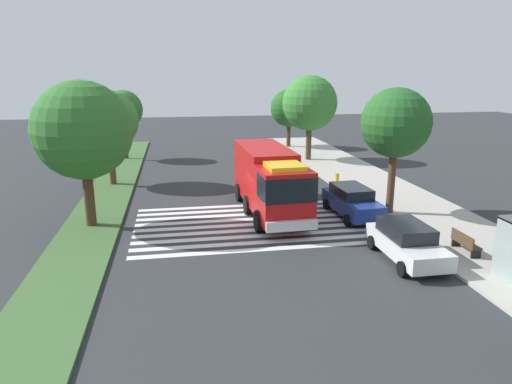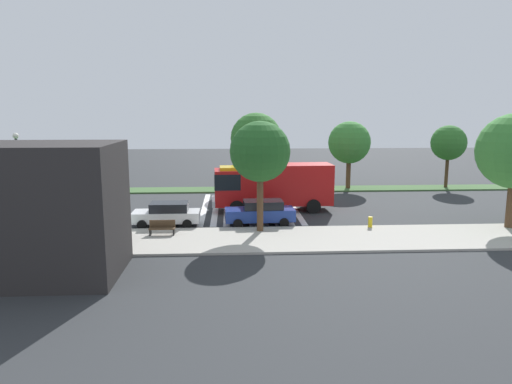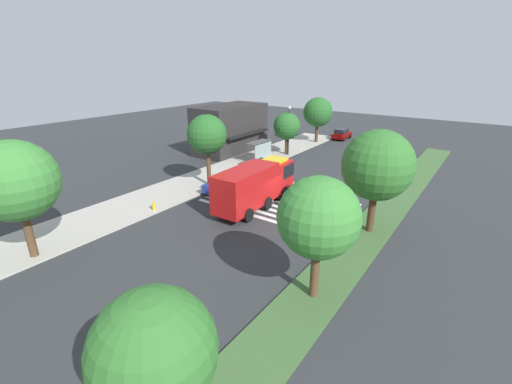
% 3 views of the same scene
% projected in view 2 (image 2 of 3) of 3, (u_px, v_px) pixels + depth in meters
% --- Properties ---
extents(ground_plane, '(120.00, 120.00, 0.00)m').
position_uv_depth(ground_plane, '(257.00, 208.00, 38.14)').
color(ground_plane, '#2D3033').
extents(sidewalk, '(60.00, 5.70, 0.14)m').
position_uv_depth(sidewalk, '(267.00, 239.00, 28.48)').
color(sidewalk, '#ADA89E').
rests_on(sidewalk, ground_plane).
extents(median_strip, '(60.00, 3.00, 0.14)m').
position_uv_depth(median_strip, '(252.00, 190.00, 46.45)').
color(median_strip, '#3D6033').
rests_on(median_strip, ground_plane).
extents(crosswalk, '(7.65, 12.53, 0.01)m').
position_uv_depth(crosswalk, '(249.00, 208.00, 38.10)').
color(crosswalk, silver).
rests_on(crosswalk, ground_plane).
extents(fire_truck, '(9.40, 3.09, 3.67)m').
position_uv_depth(fire_truck, '(270.00, 185.00, 36.61)').
color(fire_truck, '#B71414').
rests_on(fire_truck, ground_plane).
extents(parked_car_west, '(4.82, 2.26, 1.70)m').
position_uv_depth(parked_car_west, '(260.00, 212.00, 32.32)').
color(parked_car_west, navy).
rests_on(parked_car_west, ground_plane).
extents(parked_car_mid, '(4.51, 2.11, 1.62)m').
position_uv_depth(parked_car_mid, '(167.00, 214.00, 31.97)').
color(parked_car_mid, silver).
rests_on(parked_car_mid, ground_plane).
extents(bus_stop_shelter, '(3.50, 1.40, 2.46)m').
position_uv_depth(bus_stop_shelter, '(96.00, 208.00, 28.76)').
color(bus_stop_shelter, '#4C4C51').
rests_on(bus_stop_shelter, sidewalk).
extents(bench_near_shelter, '(1.60, 0.50, 0.90)m').
position_uv_depth(bench_near_shelter, '(162.00, 228.00, 29.23)').
color(bench_near_shelter, '#4C3823').
rests_on(bench_near_shelter, sidewalk).
extents(street_lamp, '(0.36, 0.36, 6.29)m').
position_uv_depth(street_lamp, '(19.00, 175.00, 29.21)').
color(street_lamp, '#2D2D30').
rests_on(street_lamp, sidewalk).
extents(storefront_building, '(10.56, 6.08, 6.30)m').
position_uv_depth(storefront_building, '(4.00, 211.00, 21.86)').
color(storefront_building, '#282626').
rests_on(storefront_building, ground_plane).
extents(sidewalk_tree_center, '(3.82, 3.82, 7.02)m').
position_uv_depth(sidewalk_tree_center, '(260.00, 152.00, 29.40)').
color(sidewalk_tree_center, '#513823').
rests_on(sidewalk_tree_center, sidewalk).
extents(sidewalk_tree_east, '(3.52, 3.52, 5.49)m').
position_uv_depth(sidewalk_tree_east, '(14.00, 175.00, 28.80)').
color(sidewalk_tree_east, '#513823').
rests_on(sidewalk_tree_east, sidewalk).
extents(median_tree_far_west, '(3.47, 3.47, 6.21)m').
position_uv_depth(median_tree_far_west, '(449.00, 143.00, 46.75)').
color(median_tree_far_west, '#47301E').
rests_on(median_tree_far_west, median_strip).
extents(median_tree_west, '(4.14, 4.14, 6.62)m').
position_uv_depth(median_tree_west, '(349.00, 143.00, 46.19)').
color(median_tree_west, '#513823').
rests_on(median_tree_west, median_strip).
extents(median_tree_center, '(4.95, 4.95, 7.45)m').
position_uv_depth(median_tree_center, '(256.00, 139.00, 45.61)').
color(median_tree_center, '#47301E').
rests_on(median_tree_center, median_strip).
extents(fire_hydrant, '(0.28, 0.28, 0.70)m').
position_uv_depth(fire_hydrant, '(370.00, 222.00, 31.10)').
color(fire_hydrant, gold).
rests_on(fire_hydrant, sidewalk).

